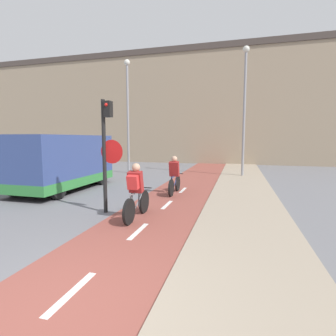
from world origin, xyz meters
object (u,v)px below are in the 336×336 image
at_px(street_lamp_sidewalk, 245,99).
at_px(van, 62,163).
at_px(cyclist_far, 174,177).
at_px(street_lamp_far, 128,105).
at_px(cyclist_near, 136,193).
at_px(traffic_light_pole, 107,144).

xyz_separation_m(street_lamp_sidewalk, van, (-7.33, -6.04, -3.21)).
bearing_deg(cyclist_far, street_lamp_far, 128.32).
xyz_separation_m(cyclist_near, cyclist_far, (0.22, 3.37, -0.05)).
distance_m(street_lamp_sidewalk, van, 10.02).
relative_size(traffic_light_pole, street_lamp_far, 0.47).
bearing_deg(van, cyclist_near, -33.60).
bearing_deg(cyclist_near, traffic_light_pole, 159.64).
bearing_deg(street_lamp_sidewalk, cyclist_near, -107.35).
relative_size(street_lamp_far, cyclist_far, 3.99).
bearing_deg(street_lamp_far, cyclist_far, -51.68).
bearing_deg(street_lamp_far, van, -94.71).
xyz_separation_m(street_lamp_sidewalk, cyclist_near, (-2.82, -9.03, -3.62)).
distance_m(street_lamp_far, street_lamp_sidewalk, 6.86).
relative_size(street_lamp_sidewalk, cyclist_near, 4.09).
bearing_deg(street_lamp_sidewalk, cyclist_far, -114.68).
bearing_deg(street_lamp_sidewalk, street_lamp_far, -177.67).
relative_size(street_lamp_far, street_lamp_sidewalk, 0.96).
relative_size(cyclist_far, van, 0.36).
xyz_separation_m(traffic_light_pole, cyclist_near, (1.03, -0.38, -1.28)).
xyz_separation_m(traffic_light_pole, van, (-3.48, 2.61, -0.87)).
distance_m(traffic_light_pole, cyclist_far, 3.50).
bearing_deg(street_lamp_sidewalk, van, -140.52).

